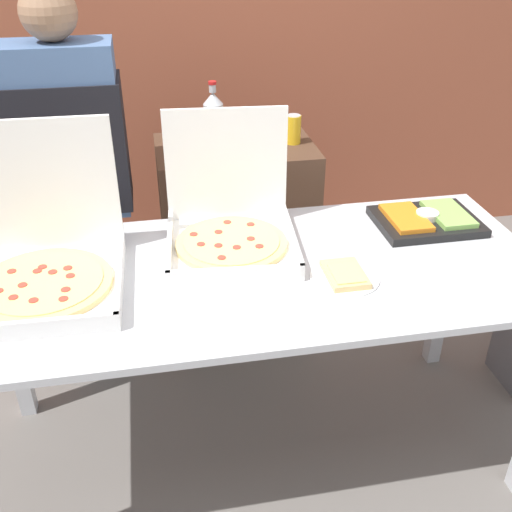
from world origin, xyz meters
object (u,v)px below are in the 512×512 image
(paper_plate_front_center, at_px, (345,275))
(soda_can_colored, at_px, (293,129))
(soda_bottle, at_px, (214,120))
(person_server_vest, at_px, (76,179))
(pizza_box_near_left, at_px, (230,224))
(pizza_box_far_right, at_px, (43,259))
(soda_can_silver, at_px, (203,146))
(veggie_tray, at_px, (426,220))

(paper_plate_front_center, distance_m, soda_can_colored, 0.92)
(paper_plate_front_center, height_order, soda_bottle, soda_bottle)
(paper_plate_front_center, distance_m, person_server_vest, 1.16)
(pizza_box_near_left, relative_size, soda_bottle, 1.72)
(pizza_box_near_left, bearing_deg, pizza_box_far_right, -162.15)
(paper_plate_front_center, relative_size, soda_can_silver, 1.79)
(pizza_box_far_right, height_order, soda_can_silver, pizza_box_far_right)
(pizza_box_near_left, distance_m, soda_can_silver, 0.48)
(pizza_box_near_left, bearing_deg, paper_plate_front_center, -37.68)
(soda_can_silver, height_order, person_server_vest, person_server_vest)
(soda_bottle, bearing_deg, pizza_box_far_right, -129.96)
(veggie_tray, relative_size, person_server_vest, 0.23)
(pizza_box_far_right, relative_size, soda_can_colored, 4.04)
(veggie_tray, xyz_separation_m, person_server_vest, (-1.28, 0.46, 0.07))
(paper_plate_front_center, bearing_deg, soda_can_colored, 87.15)
(pizza_box_far_right, distance_m, soda_bottle, 1.00)
(veggie_tray, height_order, soda_can_colored, soda_can_colored)
(pizza_box_far_right, bearing_deg, paper_plate_front_center, -8.18)
(soda_can_colored, bearing_deg, soda_can_silver, -161.18)
(pizza_box_far_right, xyz_separation_m, soda_can_silver, (0.57, 0.61, 0.11))
(pizza_box_near_left, height_order, pizza_box_far_right, pizza_box_far_right)
(pizza_box_far_right, relative_size, person_server_vest, 0.31)
(paper_plate_front_center, height_order, soda_can_silver, soda_can_silver)
(veggie_tray, xyz_separation_m, soda_can_colored, (-0.36, 0.61, 0.17))
(soda_can_silver, relative_size, person_server_vest, 0.08)
(pizza_box_near_left, height_order, soda_can_silver, pizza_box_near_left)
(paper_plate_front_center, relative_size, veggie_tray, 0.60)
(person_server_vest, bearing_deg, soda_bottle, -165.14)
(paper_plate_front_center, height_order, veggie_tray, veggie_tray)
(pizza_box_near_left, height_order, paper_plate_front_center, pizza_box_near_left)
(soda_can_colored, bearing_deg, pizza_box_near_left, -121.24)
(veggie_tray, xyz_separation_m, soda_bottle, (-0.71, 0.61, 0.23))
(soda_can_colored, bearing_deg, paper_plate_front_center, -92.85)
(veggie_tray, distance_m, soda_bottle, 0.96)
(pizza_box_far_right, bearing_deg, pizza_box_near_left, 14.39)
(soda_can_silver, bearing_deg, soda_bottle, 66.07)
(pizza_box_near_left, distance_m, veggie_tray, 0.73)
(pizza_box_far_right, xyz_separation_m, soda_bottle, (0.63, 0.75, 0.17))
(soda_can_silver, bearing_deg, soda_can_colored, 18.82)
(paper_plate_front_center, xyz_separation_m, veggie_tray, (0.41, 0.30, 0.01))
(soda_can_silver, distance_m, person_server_vest, 0.52)
(soda_can_silver, height_order, soda_can_colored, same)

